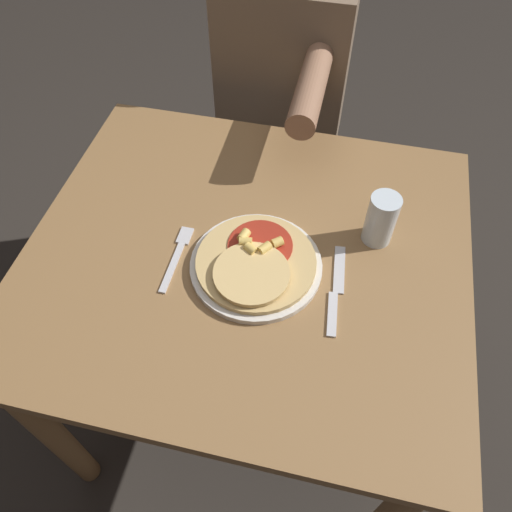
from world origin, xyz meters
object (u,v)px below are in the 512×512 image
object	(u,v)px
plate	(256,266)
fork	(178,254)
dining_table	(247,284)
pizza	(255,263)
person_diner	(283,91)
drinking_glass	(381,219)
knife	(336,291)

from	to	relation	value
plate	fork	distance (m)	0.17
dining_table	pizza	size ratio (longest dim) A/B	3.78
person_diner	pizza	bearing A→B (deg)	-83.87
dining_table	person_diner	world-z (taller)	person_diner
pizza	drinking_glass	xyz separation A→B (m)	(0.24, 0.14, 0.04)
plate	drinking_glass	xyz separation A→B (m)	(0.24, 0.14, 0.05)
fork	knife	xyz separation A→B (m)	(0.34, -0.02, 0.00)
pizza	knife	world-z (taller)	pizza
pizza	fork	distance (m)	0.17
pizza	fork	world-z (taller)	pizza
knife	person_diner	xyz separation A→B (m)	(-0.25, 0.72, -0.06)
pizza	fork	xyz separation A→B (m)	(-0.17, 0.00, -0.02)
pizza	drinking_glass	world-z (taller)	drinking_glass
plate	drinking_glass	bearing A→B (deg)	30.03
plate	pizza	world-z (taller)	pizza
dining_table	pizza	bearing A→B (deg)	-56.73
dining_table	knife	world-z (taller)	knife
fork	drinking_glass	xyz separation A→B (m)	(0.41, 0.14, 0.06)
person_diner	fork	bearing A→B (deg)	-97.61
plate	pizza	bearing A→B (deg)	-93.66
fork	plate	bearing A→B (deg)	1.45
knife	plate	bearing A→B (deg)	172.68
knife	drinking_glass	distance (m)	0.18
plate	fork	bearing A→B (deg)	-178.55
plate	person_diner	world-z (taller)	person_diner
fork	knife	distance (m)	0.34
dining_table	plate	xyz separation A→B (m)	(0.03, -0.04, 0.14)
pizza	drinking_glass	bearing A→B (deg)	30.94
knife	drinking_glass	size ratio (longest dim) A/B	1.83
plate	fork	world-z (taller)	plate
dining_table	knife	xyz separation A→B (m)	(0.20, -0.06, 0.13)
dining_table	plate	bearing A→B (deg)	-53.02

